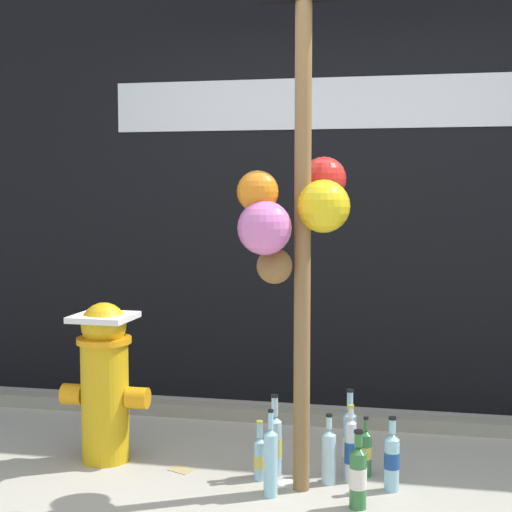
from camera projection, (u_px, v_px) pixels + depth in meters
The scene contains 15 objects.
building_wall at pixel (334, 139), 5.00m from camera, with size 10.00×0.21×3.49m.
curb_strip at pixel (322, 418), 4.64m from camera, with size 8.00×0.12×0.08m, color gray.
memorial_post at pixel (296, 175), 3.50m from camera, with size 0.51×0.56×2.62m.
fire_hydrant at pixel (105, 379), 4.00m from camera, with size 0.47×0.31×0.84m.
bottle_0 at pixel (271, 461), 3.55m from camera, with size 0.07×0.07×0.41m.
bottle_1 at pixel (260, 457), 3.75m from camera, with size 0.06×0.06×0.30m.
bottle_2 at pixel (392, 460), 3.62m from camera, with size 0.07×0.07×0.36m.
bottle_3 at pixel (358, 476), 3.42m from camera, with size 0.08×0.08×0.36m.
bottle_4 at pixel (350, 449), 3.73m from camera, with size 0.06×0.06×0.38m.
bottle_5 at pixel (329, 455), 3.71m from camera, with size 0.07×0.07×0.34m.
bottle_6 at pixel (350, 440), 3.86m from camera, with size 0.07×0.07×0.42m.
bottle_7 at pixel (275, 444), 3.81m from camera, with size 0.07×0.07×0.41m.
bottle_8 at pixel (366, 452), 3.80m from camera, with size 0.06×0.06×0.30m.
litter_0 at pixel (288, 483), 3.71m from camera, with size 0.11×0.10×0.01m, color silver.
litter_1 at pixel (182, 469), 3.89m from camera, with size 0.12×0.09×0.01m, color tan.
Camera 1 is at (0.53, -3.19, 1.43)m, focal length 53.90 mm.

